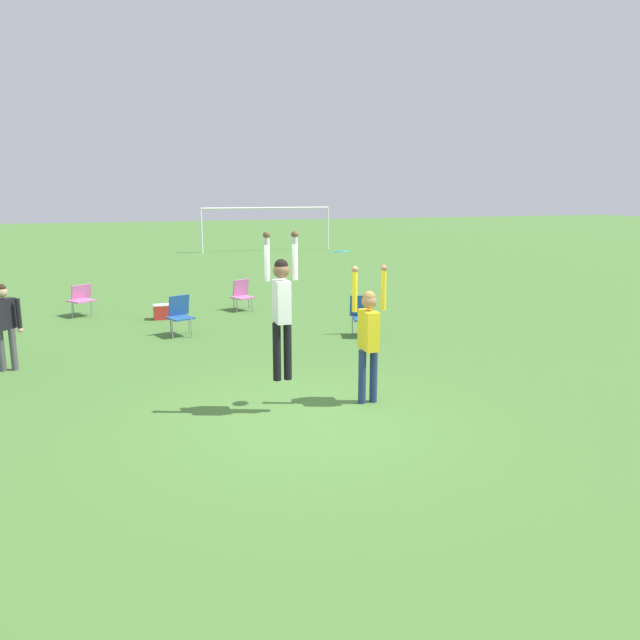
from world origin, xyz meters
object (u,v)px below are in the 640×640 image
camping_chair_0 (363,313)px  person_spectator_near (4,319)px  camping_chair_1 (180,313)px  camping_chair_2 (81,298)px  person_defending (369,331)px  person_jumping (282,302)px  camping_chair_3 (242,293)px  cooler_box (164,312)px  frisbee (340,252)px

camping_chair_0 → person_spectator_near: bearing=19.8°
camping_chair_1 → camping_chair_2: bearing=-77.1°
camping_chair_2 → person_defending: bearing=83.2°
person_jumping → person_defending: bearing=-90.0°
camping_chair_0 → camping_chair_3: bearing=-47.5°
cooler_box → person_spectator_near: bearing=-128.3°
camping_chair_1 → person_jumping: bearing=76.9°
person_defending → camping_chair_3: 8.21m
person_defending → person_jumping: bearing=-90.0°
camping_chair_3 → cooler_box: size_ratio=1.67×
camping_chair_3 → cooler_box: (-2.16, -0.58, -0.28)m
person_defending → camping_chair_2: bearing=-152.3°
person_spectator_near → cooler_box: size_ratio=3.19×
person_defending → cooler_box: (-2.51, 7.60, -0.95)m
camping_chair_1 → camping_chair_3: (1.94, 2.58, -0.06)m
camping_chair_3 → person_spectator_near: size_ratio=0.52×
person_jumping → camping_chair_3: (1.01, 8.17, -1.19)m
person_defending → camping_chair_0: person_defending is taller
camping_chair_2 → cooler_box: size_ratio=1.67×
person_jumping → camping_chair_3: bearing=-6.7°
person_defending → camping_chair_2: (-4.51, 8.74, -0.66)m
frisbee → camping_chair_3: bearing=89.2°
person_jumping → person_defending: person_jumping is taller
camping_chair_2 → camping_chair_0: bearing=110.0°
camping_chair_0 → camping_chair_1: (-3.95, 1.32, 0.01)m
cooler_box → camping_chair_2: bearing=150.3°
person_jumping → camping_chair_2: bearing=20.2°
camping_chair_0 → camping_chair_2: camping_chair_0 is taller
camping_chair_0 → camping_chair_1: size_ratio=1.00×
camping_chair_0 → cooler_box: 5.34m
person_defending → camping_chair_0: bearing=159.1°
camping_chair_3 → cooler_box: camping_chair_3 is taller
frisbee → person_defending: bearing=-4.0°
person_defending → cooler_box: bearing=-161.4°
camping_chair_1 → person_defending: bearing=89.7°
camping_chair_3 → person_defending: bearing=67.0°
person_jumping → cooler_box: 7.82m
frisbee → cooler_box: (-2.05, 7.57, -2.18)m
camping_chair_0 → cooler_box: camping_chair_0 is taller
person_jumping → person_defending: (1.36, -0.01, -0.52)m
camping_chair_2 → camping_chair_3: size_ratio=1.01×
camping_chair_1 → cooler_box: (-0.22, 1.99, -0.34)m
camping_chair_2 → person_spectator_near: 5.18m
camping_chair_2 → person_spectator_near: (-1.07, -5.04, 0.48)m
camping_chair_2 → camping_chair_3: (4.16, -0.56, -0.01)m
camping_chair_1 → cooler_box: 2.03m
person_defending → camping_chair_1: (-2.29, 5.60, -0.62)m
cooler_box → person_jumping: bearing=-81.4°
camping_chair_1 → camping_chair_3: camping_chair_1 is taller
camping_chair_1 → cooler_box: size_ratio=1.81×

